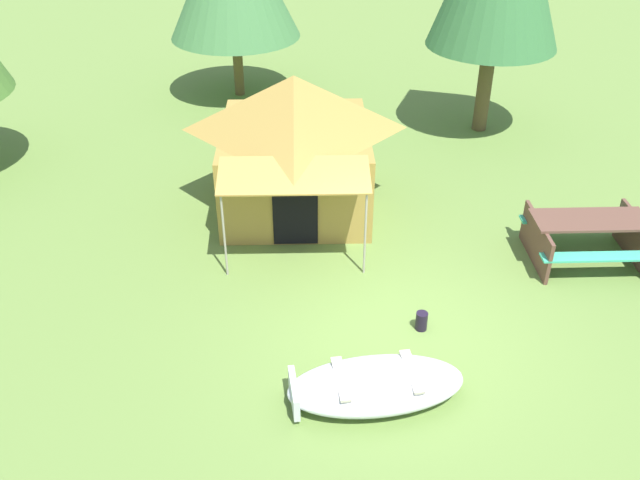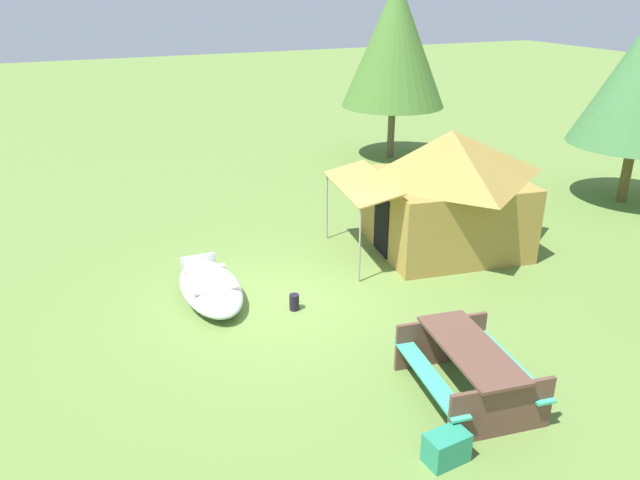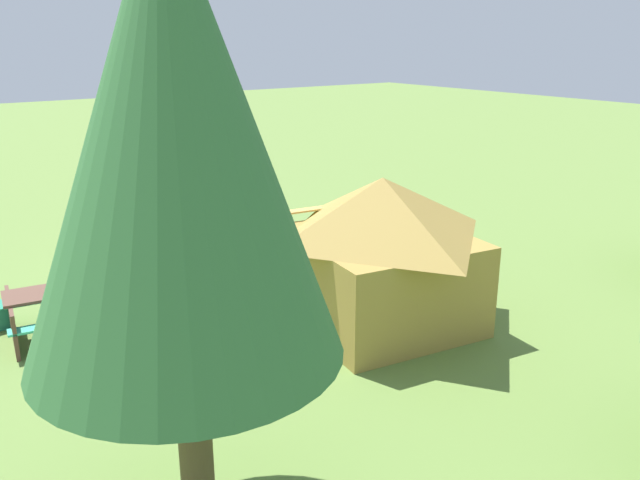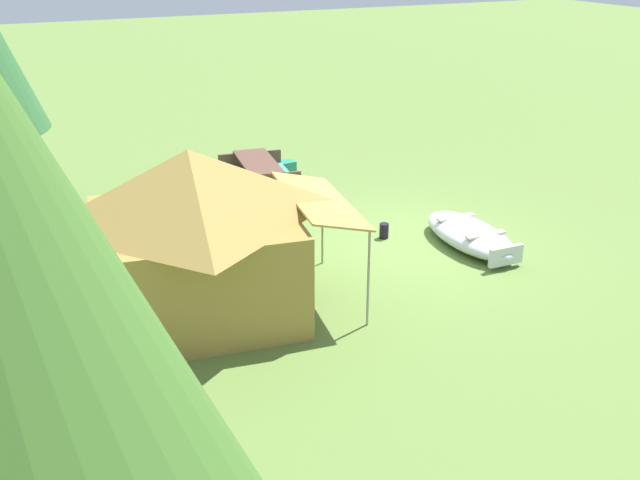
{
  "view_description": "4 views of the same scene",
  "coord_description": "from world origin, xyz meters",
  "px_view_note": "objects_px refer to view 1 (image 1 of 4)",
  "views": [
    {
      "loc": [
        -2.36,
        -7.24,
        6.53
      ],
      "look_at": [
        -0.87,
        1.54,
        0.74
      ],
      "focal_mm": 38.47,
      "sensor_mm": 36.0,
      "label": 1
    },
    {
      "loc": [
        9.11,
        -3.24,
        5.25
      ],
      "look_at": [
        -0.58,
        0.98,
        0.79
      ],
      "focal_mm": 34.47,
      "sensor_mm": 36.0,
      "label": 2
    },
    {
      "loc": [
        5.92,
        11.8,
        4.73
      ],
      "look_at": [
        -1.15,
        1.94,
        0.89
      ],
      "focal_mm": 36.61,
      "sensor_mm": 36.0,
      "label": 3
    },
    {
      "loc": [
        -10.27,
        6.38,
        5.25
      ],
      "look_at": [
        -0.85,
        1.97,
        0.78
      ],
      "focal_mm": 40.22,
      "sensor_mm": 36.0,
      "label": 4
    }
  ],
  "objects_px": {
    "canvas_cabin_tent": "(295,141)",
    "fuel_can": "(421,321)",
    "beached_rowboat": "(375,385)",
    "picnic_table": "(587,234)"
  },
  "relations": [
    {
      "from": "beached_rowboat",
      "to": "picnic_table",
      "type": "relative_size",
      "value": 1.13
    },
    {
      "from": "beached_rowboat",
      "to": "canvas_cabin_tent",
      "type": "distance_m",
      "value": 5.26
    },
    {
      "from": "beached_rowboat",
      "to": "picnic_table",
      "type": "distance_m",
      "value": 4.87
    },
    {
      "from": "picnic_table",
      "to": "fuel_can",
      "type": "distance_m",
      "value": 3.45
    },
    {
      "from": "fuel_can",
      "to": "canvas_cabin_tent",
      "type": "bearing_deg",
      "value": 108.21
    },
    {
      "from": "beached_rowboat",
      "to": "picnic_table",
      "type": "xyz_separation_m",
      "value": [
        4.17,
        2.51,
        0.26
      ]
    },
    {
      "from": "beached_rowboat",
      "to": "fuel_can",
      "type": "relative_size",
      "value": 8.03
    },
    {
      "from": "beached_rowboat",
      "to": "picnic_table",
      "type": "bearing_deg",
      "value": 31.02
    },
    {
      "from": "canvas_cabin_tent",
      "to": "fuel_can",
      "type": "bearing_deg",
      "value": -71.79
    },
    {
      "from": "canvas_cabin_tent",
      "to": "fuel_can",
      "type": "relative_size",
      "value": 14.65
    }
  ]
}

